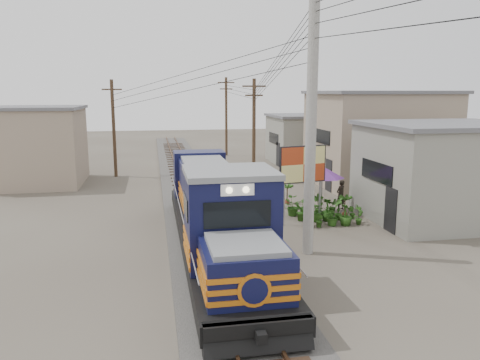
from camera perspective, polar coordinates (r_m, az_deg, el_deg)
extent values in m
plane|color=#473F35|center=(18.17, -2.94, -9.03)|extent=(120.00, 120.00, 0.00)
cube|color=#595651|center=(27.72, -5.70, -1.96)|extent=(3.60, 70.00, 0.16)
cube|color=#51331E|center=(27.65, -6.81, -1.64)|extent=(0.08, 70.00, 0.12)
cube|color=#51331E|center=(27.73, -4.60, -1.56)|extent=(0.08, 70.00, 0.12)
cube|color=black|center=(17.99, -2.98, -6.76)|extent=(2.71, 14.93, 0.51)
cube|color=black|center=(13.77, -0.32, -13.63)|extent=(2.05, 2.99, 0.61)
cube|color=black|center=(22.52, -4.55, -3.92)|extent=(2.05, 2.99, 0.61)
cube|color=#0E1034|center=(12.33, 0.62, -11.20)|extent=(2.22, 2.24, 1.40)
cube|color=#0E1034|center=(14.27, -1.19, -4.96)|extent=(2.65, 2.43, 2.89)
cube|color=slate|center=(13.94, -1.22, 0.95)|extent=(2.71, 2.55, 0.17)
cube|color=black|center=(12.97, -0.32, -4.22)|extent=(1.89, 0.06, 0.75)
cube|color=white|center=(12.80, -0.31, -1.20)|extent=(0.93, 0.06, 0.33)
cube|color=#0E1034|center=(19.93, -3.90, -1.57)|extent=(2.11, 9.15, 2.15)
cube|color=slate|center=(19.72, -3.94, 1.61)|extent=(1.89, 9.15, 0.17)
cube|color=#C16312|center=(17.84, -3.00, -5.19)|extent=(2.75, 14.93, 0.13)
cube|color=#C16312|center=(17.76, -3.00, -4.32)|extent=(2.75, 14.93, 0.13)
cube|color=#C16312|center=(17.69, -3.01, -3.44)|extent=(2.75, 14.93, 0.13)
cylinder|color=#9E9B93|center=(17.47, 8.67, 6.86)|extent=(0.40, 0.40, 10.00)
cylinder|color=#4C3826|center=(31.79, 1.70, 5.95)|extent=(0.24, 0.24, 7.00)
cube|color=#4C3826|center=(31.69, 1.73, 11.36)|extent=(1.60, 0.10, 0.10)
cube|color=#4C3826|center=(31.68, 1.73, 10.28)|extent=(1.20, 0.10, 0.10)
cylinder|color=#4C3826|center=(45.57, -1.69, 7.70)|extent=(0.24, 0.24, 7.50)
cube|color=#4C3826|center=(45.52, -1.71, 11.79)|extent=(1.60, 0.10, 0.10)
cube|color=#4C3826|center=(45.51, -1.71, 11.04)|extent=(1.20, 0.10, 0.10)
cylinder|color=#4C3826|center=(35.17, -15.14, 6.04)|extent=(0.24, 0.24, 7.00)
cube|color=#4C3826|center=(35.07, -15.38, 10.93)|extent=(1.60, 0.10, 0.10)
cube|color=#4C3826|center=(35.07, -15.33, 9.95)|extent=(1.20, 0.10, 0.10)
cube|color=gray|center=(24.53, 23.64, 0.69)|extent=(7.00, 6.00, 4.50)
cube|color=slate|center=(24.27, 24.05, 6.16)|extent=(7.35, 6.30, 0.20)
cube|color=black|center=(22.72, 16.30, 1.00)|extent=(0.05, 3.00, 0.90)
cube|color=gray|center=(32.64, 16.38, 4.76)|extent=(8.00, 7.00, 6.00)
cube|color=slate|center=(32.49, 16.67, 10.21)|extent=(8.40, 7.35, 0.20)
cube|color=black|center=(31.01, 9.73, 5.31)|extent=(0.05, 3.50, 0.90)
cube|color=gray|center=(41.35, 8.18, 4.86)|extent=(6.00, 6.00, 4.00)
cube|color=slate|center=(41.20, 8.26, 7.77)|extent=(6.30, 6.30, 0.20)
cube|color=black|center=(40.47, 4.12, 5.10)|extent=(0.05, 3.00, 0.90)
cube|color=gray|center=(34.06, -23.73, 3.68)|extent=(6.00, 6.00, 5.00)
cube|color=slate|center=(33.88, -24.07, 8.04)|extent=(6.30, 6.30, 0.20)
cylinder|color=#99999E|center=(21.69, 5.34, -2.06)|extent=(0.10, 0.10, 2.72)
cylinder|color=#99999E|center=(22.66, 9.72, -1.62)|extent=(0.10, 0.10, 2.72)
cube|color=black|center=(21.89, 7.67, 1.92)|extent=(2.36, 0.62, 1.74)
cube|color=#B43A18|center=(21.86, 7.69, 1.91)|extent=(2.25, 0.56, 1.63)
cylinder|color=black|center=(24.33, 9.85, -3.94)|extent=(0.44, 0.44, 0.10)
cylinder|color=#99999E|center=(24.09, 9.93, -1.50)|extent=(0.05, 0.05, 2.22)
cone|color=#5F297D|center=(23.89, 10.02, 0.99)|extent=(2.85, 2.85, 0.55)
imported|color=black|center=(25.21, 12.17, -1.77)|extent=(0.69, 0.61, 1.59)
imported|color=#255017|center=(21.71, 8.28, -4.31)|extent=(0.65, 0.70, 1.10)
imported|color=#255017|center=(21.78, 9.67, -4.89)|extent=(0.41, 0.45, 0.67)
imported|color=#255017|center=(22.12, 11.17, -4.44)|extent=(1.03, 1.01, 0.87)
imported|color=#255017|center=(22.32, 12.78, -4.13)|extent=(0.76, 0.76, 1.04)
imported|color=#255017|center=(22.58, 14.28, -4.13)|extent=(0.61, 0.58, 0.97)
imported|color=#255017|center=(22.70, 7.33, -3.83)|extent=(0.65, 0.60, 0.94)
imported|color=#255017|center=(22.72, 9.01, -3.69)|extent=(1.21, 1.14, 1.07)
imported|color=#255017|center=(22.93, 10.68, -3.54)|extent=(0.89, 0.89, 1.13)
imported|color=#255017|center=(23.18, 11.89, -3.46)|extent=(0.42, 0.60, 1.11)
imported|color=#255017|center=(23.60, 13.47, -3.90)|extent=(0.43, 0.42, 0.61)
imported|color=#255017|center=(23.61, 6.34, -3.19)|extent=(1.16, 1.17, 0.98)
imported|color=#255017|center=(23.96, 7.87, -3.15)|extent=(0.64, 0.64, 0.88)
imported|color=#255017|center=(23.99, 9.49, -2.93)|extent=(0.62, 0.47, 1.08)
imported|color=#255017|center=(24.27, 11.22, -3.18)|extent=(0.55, 0.56, 0.79)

